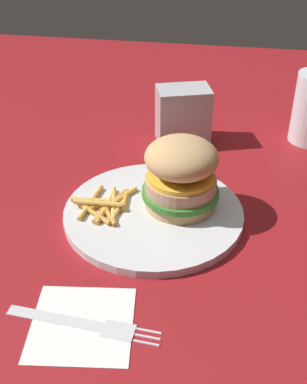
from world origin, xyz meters
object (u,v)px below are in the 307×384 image
(fries_pile, at_px, (105,205))
(napkin, at_px, (82,324))
(fork, at_px, (83,322))
(sandwich, at_px, (181,174))
(napkin_dispenser, at_px, (183,115))
(plate, at_px, (153,213))

(fries_pile, bearing_deg, napkin, 6.71)
(fork, bearing_deg, sandwich, 161.15)
(fork, relative_size, napkin_dispenser, 1.78)
(plate, bearing_deg, fries_pile, -84.82)
(fries_pile, relative_size, napkin, 0.87)
(sandwich, bearing_deg, fries_pile, -75.44)
(plate, height_order, napkin, plate)
(napkin, height_order, napkin_dispenser, napkin_dispenser)
(sandwich, xyz_separation_m, fork, (0.23, -0.08, -0.06))
(fries_pile, distance_m, napkin_dispenser, 0.26)
(fork, distance_m, napkin_dispenser, 0.45)
(plate, distance_m, sandwich, 0.07)
(plate, height_order, napkin_dispenser, napkin_dispenser)
(plate, xyz_separation_m, fries_pile, (0.01, -0.07, 0.01))
(fries_pile, height_order, napkin, fries_pile)
(fries_pile, xyz_separation_m, napkin, (0.20, 0.02, -0.02))
(napkin_dispenser, bearing_deg, fries_pile, 53.63)
(napkin, bearing_deg, plate, 167.90)
(plate, height_order, sandwich, sandwich)
(napkin, bearing_deg, sandwich, 160.78)
(fork, bearing_deg, napkin_dispenser, 172.93)
(plate, distance_m, fries_pile, 0.07)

